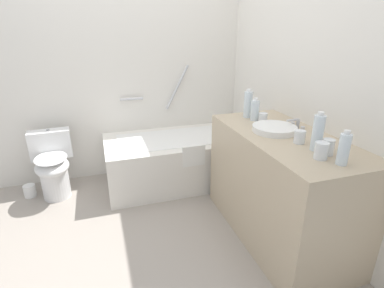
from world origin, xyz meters
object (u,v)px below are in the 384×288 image
water_bottle_2 (318,133)px  bathtub (179,157)px  drinking_glass_2 (328,147)px  sink_faucet (297,125)px  drinking_glass_1 (263,118)px  toilet (53,165)px  drinking_glass_3 (321,151)px  drinking_glass_0 (300,137)px  water_bottle_1 (344,149)px  water_bottle_3 (255,110)px  toilet_paper_roll (30,191)px  sink_basin (274,129)px  water_bottle_0 (248,104)px

water_bottle_2 → bathtub: bearing=109.5°
water_bottle_2 → drinking_glass_2: 0.11m
sink_faucet → drinking_glass_1: size_ratio=1.95×
toilet → drinking_glass_3: (1.67, -1.59, 0.57)m
drinking_glass_0 → drinking_glass_2: drinking_glass_2 is taller
water_bottle_1 → drinking_glass_0: bearing=92.7°
water_bottle_1 → drinking_glass_2: 0.14m
bathtub → water_bottle_3: size_ratio=8.14×
drinking_glass_2 → toilet: bearing=138.5°
water_bottle_3 → bathtub: bearing=122.5°
bathtub → drinking_glass_1: (0.49, -0.79, 0.61)m
drinking_glass_2 → drinking_glass_3: bearing=-155.2°
toilet → drinking_glass_3: 2.38m
water_bottle_2 → toilet_paper_roll: bearing=142.7°
sink_basin → sink_faucet: (0.19, 0.00, 0.01)m
drinking_glass_2 → drinking_glass_3: drinking_glass_3 is taller
toilet → sink_faucet: bearing=55.6°
bathtub → drinking_glass_2: 1.69m
water_bottle_3 → toilet_paper_roll: bearing=157.0°
sink_basin → drinking_glass_0: size_ratio=3.73×
bathtub → drinking_glass_0: (0.48, -1.27, 0.62)m
toilet → water_bottle_2: 2.36m
toilet_paper_roll → drinking_glass_3: bearing=-40.3°
bathtub → water_bottle_1: (0.49, -1.62, 0.67)m
drinking_glass_2 → drinking_glass_3: size_ratio=0.97×
water_bottle_0 → water_bottle_1: 1.01m
water_bottle_3 → drinking_glass_2: 0.78m
sink_basin → toilet_paper_roll: 2.39m
water_bottle_3 → drinking_glass_3: (-0.02, -0.81, -0.04)m
drinking_glass_0 → water_bottle_0: bearing=92.9°
toilet → sink_faucet: 2.24m
bathtub → sink_faucet: size_ratio=9.93×
bathtub → water_bottle_1: bathtub is taller
bathtub → water_bottle_3: bathtub is taller
bathtub → toilet: bathtub is taller
drinking_glass_1 → bathtub: bearing=121.7°
water_bottle_2 → drinking_glass_0: size_ratio=2.83×
water_bottle_2 → drinking_glass_2: (0.02, -0.08, -0.07)m
water_bottle_1 → water_bottle_3: size_ratio=1.07×
drinking_glass_1 → drinking_glass_3: (-0.05, -0.74, 0.01)m
bathtub → drinking_glass_1: 1.11m
drinking_glass_2 → water_bottle_2: bearing=102.8°
toilet → water_bottle_0: size_ratio=2.66×
sink_basin → drinking_glass_3: size_ratio=3.21×
water_bottle_3 → drinking_glass_1: size_ratio=2.38×
drinking_glass_1 → drinking_glass_2: drinking_glass_2 is taller
bathtub → toilet_paper_roll: bathtub is taller
sink_basin → drinking_glass_1: (0.04, 0.23, 0.02)m
water_bottle_1 → drinking_glass_1: size_ratio=2.55×
drinking_glass_2 → water_bottle_1: bearing=-99.2°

